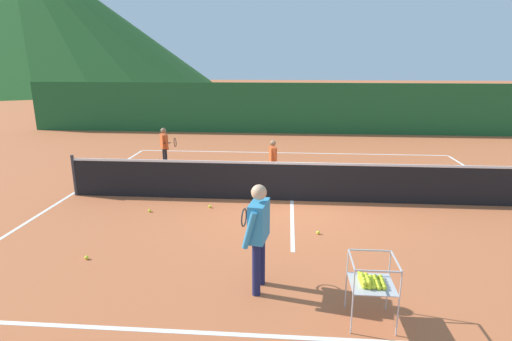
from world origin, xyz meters
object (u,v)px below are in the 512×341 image
at_px(tennis_ball_2, 150,211).
at_px(tennis_ball_3, 87,258).
at_px(tennis_ball_5, 210,206).
at_px(ball_cart, 371,281).
at_px(tennis_net, 292,181).
at_px(tennis_ball_6, 318,233).
at_px(student_1, 273,157).
at_px(student_0, 165,144).
at_px(instructor, 258,228).

height_order(tennis_ball_2, tennis_ball_3, same).
bearing_deg(tennis_ball_5, tennis_ball_3, -121.70).
xyz_separation_m(ball_cart, tennis_ball_2, (-4.21, 3.70, -0.56)).
height_order(tennis_net, tennis_ball_2, tennis_net).
bearing_deg(tennis_ball_6, student_1, 106.28).
distance_m(student_0, ball_cart, 9.13).
relative_size(tennis_ball_3, tennis_ball_5, 1.00).
xyz_separation_m(instructor, student_0, (-3.48, 6.96, -0.22)).
distance_m(tennis_net, tennis_ball_3, 4.92).
xyz_separation_m(instructor, tennis_ball_6, (1.04, 2.08, -0.96)).
xyz_separation_m(tennis_net, ball_cart, (0.97, -4.73, 0.09)).
distance_m(student_1, tennis_ball_6, 3.76).
xyz_separation_m(tennis_net, instructor, (-0.54, -4.05, 0.49)).
bearing_deg(student_0, ball_cart, -56.86).
height_order(tennis_net, tennis_ball_6, tennis_net).
relative_size(student_0, tennis_ball_5, 18.77).
height_order(tennis_ball_2, tennis_ball_5, same).
bearing_deg(ball_cart, tennis_ball_6, 99.57).
relative_size(instructor, tennis_ball_5, 24.29).
distance_m(tennis_ball_2, tennis_ball_3, 2.34).
distance_m(tennis_ball_3, tennis_ball_6, 4.31).
distance_m(tennis_ball_3, tennis_ball_5, 3.17).
height_order(student_1, tennis_ball_2, student_1).
relative_size(tennis_ball_5, tennis_ball_6, 1.00).
xyz_separation_m(instructor, tennis_ball_3, (-3.04, 0.70, -0.96)).
relative_size(student_0, student_1, 1.07).
bearing_deg(ball_cart, student_0, 123.14).
height_order(tennis_net, student_1, student_1).
bearing_deg(tennis_ball_6, student_0, 132.85).
bearing_deg(tennis_ball_2, student_1, 44.07).
distance_m(ball_cart, tennis_ball_2, 5.63).
distance_m(student_1, tennis_ball_5, 2.72).
height_order(student_0, tennis_ball_6, student_0).
relative_size(student_1, tennis_ball_5, 17.53).
relative_size(tennis_net, tennis_ball_3, 162.88).
bearing_deg(student_1, tennis_ball_5, -121.70).
relative_size(instructor, student_0, 1.29).
bearing_deg(student_1, tennis_ball_3, -121.70).
height_order(instructor, tennis_ball_5, instructor).
bearing_deg(student_1, student_0, 159.20).
bearing_deg(student_0, student_1, -20.80).
relative_size(student_1, tennis_ball_2, 17.53).
bearing_deg(tennis_ball_3, tennis_ball_6, 18.69).
bearing_deg(student_0, tennis_ball_3, -85.98).
bearing_deg(instructor, tennis_ball_3, 167.02).
relative_size(tennis_ball_2, tennis_ball_6, 1.00).
xyz_separation_m(student_1, tennis_ball_2, (-2.70, -2.62, -0.68)).
relative_size(tennis_ball_2, tennis_ball_5, 1.00).
xyz_separation_m(tennis_net, tennis_ball_3, (-3.58, -3.35, -0.47)).
xyz_separation_m(ball_cart, tennis_ball_5, (-2.89, 4.08, -0.56)).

